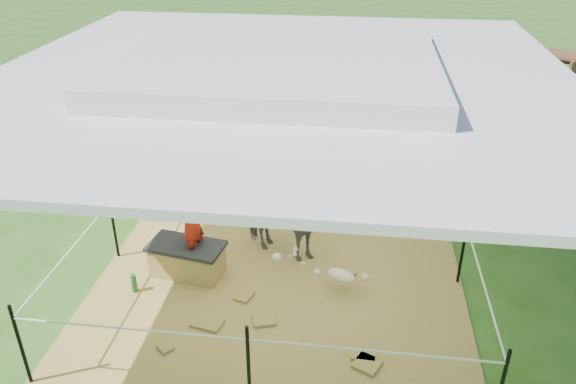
# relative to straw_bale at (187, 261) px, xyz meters

# --- Properties ---
(ground) EXTENTS (90.00, 90.00, 0.00)m
(ground) POSITION_rel_straw_bale_xyz_m (1.19, 0.27, -0.23)
(ground) COLOR #2D5919
(ground) RESTS_ON ground
(hay_patch) EXTENTS (4.60, 4.60, 0.03)m
(hay_patch) POSITION_rel_straw_bale_xyz_m (1.19, 0.27, -0.21)
(hay_patch) COLOR brown
(hay_patch) RESTS_ON ground
(canopy_tent) EXTENTS (6.30, 6.30, 2.90)m
(canopy_tent) POSITION_rel_straw_bale_xyz_m (1.19, 0.27, 2.46)
(canopy_tent) COLOR silver
(canopy_tent) RESTS_ON ground
(rope_fence) EXTENTS (4.54, 4.54, 1.00)m
(rope_fence) POSITION_rel_straw_bale_xyz_m (1.19, 0.27, 0.42)
(rope_fence) COLOR black
(rope_fence) RESTS_ON ground
(straw_bale) EXTENTS (0.95, 0.59, 0.40)m
(straw_bale) POSITION_rel_straw_bale_xyz_m (0.00, 0.00, 0.00)
(straw_bale) COLOR olive
(straw_bale) RESTS_ON hay_patch
(dark_cloth) EXTENTS (1.02, 0.65, 0.05)m
(dark_cloth) POSITION_rel_straw_bale_xyz_m (0.00, 0.00, 0.22)
(dark_cloth) COLOR black
(dark_cloth) RESTS_ON straw_bale
(woman) EXTENTS (0.32, 0.43, 1.07)m
(woman) POSITION_rel_straw_bale_xyz_m (0.10, 0.00, 0.73)
(woman) COLOR red
(woman) RESTS_ON straw_bale
(green_bottle) EXTENTS (0.08, 0.08, 0.25)m
(green_bottle) POSITION_rel_straw_bale_xyz_m (-0.55, -0.45, -0.07)
(green_bottle) COLOR #166525
(green_bottle) RESTS_ON hay_patch
(pony) EXTENTS (1.32, 0.94, 1.02)m
(pony) POSITION_rel_straw_bale_xyz_m (1.14, 0.56, 0.31)
(pony) COLOR #4D4D52
(pony) RESTS_ON hay_patch
(pink_hat) EXTENTS (0.32, 0.32, 0.15)m
(pink_hat) POSITION_rel_straw_bale_xyz_m (1.14, 0.56, 0.89)
(pink_hat) COLOR pink
(pink_hat) RESTS_ON pony
(foal) EXTENTS (1.07, 0.85, 0.52)m
(foal) POSITION_rel_straw_bale_xyz_m (1.97, -0.11, 0.06)
(foal) COLOR beige
(foal) RESTS_ON hay_patch
(trash_barrel) EXTENTS (0.67, 0.67, 0.80)m
(trash_barrel) POSITION_rel_straw_bale_xyz_m (5.24, 6.21, 0.17)
(trash_barrel) COLOR blue
(trash_barrel) RESTS_ON ground
(picnic_table_near) EXTENTS (2.16, 1.75, 0.80)m
(picnic_table_near) POSITION_rel_straw_bale_xyz_m (2.91, 8.91, 0.17)
(picnic_table_near) COLOR brown
(picnic_table_near) RESTS_ON ground
(picnic_table_far) EXTENTS (2.31, 2.16, 0.78)m
(picnic_table_far) POSITION_rel_straw_bale_xyz_m (6.94, 9.60, 0.16)
(picnic_table_far) COLOR brown
(picnic_table_far) RESTS_ON ground
(distant_person) EXTENTS (0.75, 0.66, 1.31)m
(distant_person) POSITION_rel_straw_bale_xyz_m (3.24, 7.96, 0.43)
(distant_person) COLOR #3874D5
(distant_person) RESTS_ON ground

